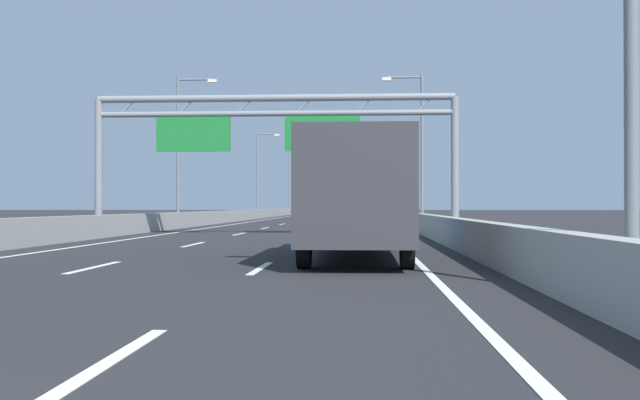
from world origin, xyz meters
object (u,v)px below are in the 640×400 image
(streetlamp_left_mid, at_px, (182,142))
(blue_car, at_px, (317,209))
(streetlamp_right_mid, at_px, (418,141))
(streetlamp_right_distant, at_px, (384,180))
(streetlamp_right_far, at_px, (394,169))
(silver_car, at_px, (301,211))
(green_car, at_px, (359,209))
(yellow_car, at_px, (358,210))
(sign_gantry, at_px, (270,129))
(box_truck, at_px, (356,194))
(streetlamp_left_distant, at_px, (290,180))
(streetlamp_left_far, at_px, (259,170))

(streetlamp_left_mid, distance_m, blue_car, 73.10)
(streetlamp_right_mid, height_order, streetlamp_right_distant, same)
(streetlamp_right_far, height_order, silver_car, streetlamp_right_far)
(streetlamp_right_mid, distance_m, green_car, 70.18)
(streetlamp_left_mid, distance_m, yellow_car, 58.68)
(sign_gantry, relative_size, box_truck, 1.87)
(streetlamp_left_distant, xyz_separation_m, box_truck, (11.27, -94.91, -3.76))
(silver_car, height_order, green_car, green_car)
(streetlamp_left_mid, height_order, blue_car, streetlamp_left_mid)
(green_car, relative_size, yellow_car, 1.01)
(streetlamp_left_distant, distance_m, silver_car, 25.92)
(streetlamp_right_far, bearing_deg, streetlamp_left_distant, 113.59)
(sign_gantry, height_order, silver_car, sign_gantry)
(blue_car, bearing_deg, streetlamp_left_far, -95.82)
(green_car, bearing_deg, yellow_car, -90.67)
(streetlamp_left_far, height_order, streetlamp_left_distant, same)
(streetlamp_left_mid, distance_m, box_truck, 29.07)
(sign_gantry, distance_m, streetlamp_left_mid, 14.54)
(streetlamp_left_mid, relative_size, streetlamp_right_distant, 1.00)
(blue_car, bearing_deg, streetlamp_left_distant, -131.48)
(streetlamp_left_far, bearing_deg, streetlamp_right_far, 0.00)
(streetlamp_right_far, bearing_deg, silver_car, 140.71)
(streetlamp_right_mid, height_order, yellow_car, streetlamp_right_mid)
(streetlamp_right_far, height_order, yellow_car, streetlamp_right_far)
(streetlamp_left_mid, relative_size, streetlamp_left_distant, 1.00)
(streetlamp_right_mid, relative_size, streetlamp_right_far, 1.00)
(streetlamp_left_far, bearing_deg, streetlamp_left_distant, 90.00)
(streetlamp_right_distant, bearing_deg, streetlamp_left_distant, 180.00)
(yellow_car, bearing_deg, streetlamp_right_mid, -85.96)
(streetlamp_right_distant, relative_size, blue_car, 2.11)
(streetlamp_left_mid, height_order, streetlamp_left_distant, same)
(silver_car, xyz_separation_m, box_truck, (7.34, -69.72, 0.90))
(streetlamp_left_distant, xyz_separation_m, silver_car, (3.93, -25.19, -4.66))
(green_car, bearing_deg, streetlamp_right_distant, -21.38)
(streetlamp_right_distant, bearing_deg, sign_gantry, -95.39)
(streetlamp_right_far, xyz_separation_m, streetlamp_left_distant, (-14.93, 34.19, 0.00))
(streetlamp_right_distant, distance_m, yellow_car, 12.53)
(sign_gantry, height_order, green_car, sign_gantry)
(streetlamp_right_mid, height_order, blue_car, streetlamp_right_mid)
(sign_gantry, bearing_deg, streetlamp_left_mid, 120.12)
(sign_gantry, bearing_deg, streetlamp_left_far, 98.86)
(streetlamp_right_far, distance_m, streetlamp_left_distant, 37.31)
(sign_gantry, distance_m, box_truck, 14.86)
(sign_gantry, distance_m, streetlamp_left_distant, 81.28)
(sign_gantry, relative_size, streetlamp_left_distant, 1.74)
(streetlamp_left_distant, height_order, green_car, streetlamp_left_distant)
(streetlamp_left_far, height_order, box_truck, streetlamp_left_far)
(streetlamp_right_distant, bearing_deg, box_truck, -92.21)
(sign_gantry, distance_m, blue_car, 85.58)
(streetlamp_right_far, relative_size, green_car, 2.19)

